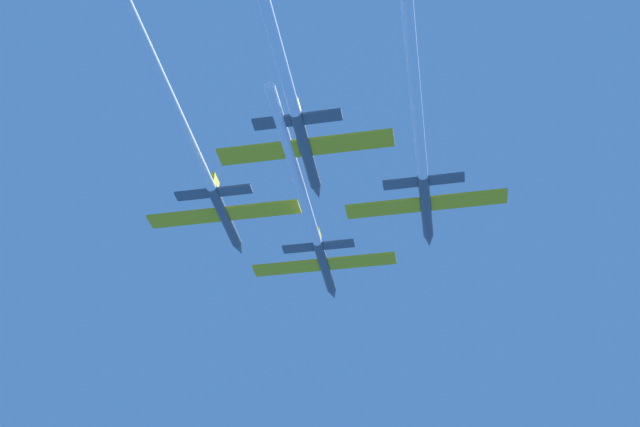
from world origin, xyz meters
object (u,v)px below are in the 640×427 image
object	(u,v)px
jet_right_wing	(420,145)
jet_slot	(289,91)
jet_left_wing	(199,160)
jet_lead	(313,228)

from	to	relation	value
jet_right_wing	jet_slot	bearing A→B (deg)	-139.01
jet_right_wing	jet_slot	world-z (taller)	jet_right_wing
jet_left_wing	jet_lead	bearing A→B (deg)	51.48
jet_lead	jet_left_wing	world-z (taller)	jet_left_wing
jet_lead	jet_right_wing	xyz separation A→B (m)	(14.25, -12.84, 0.31)
jet_lead	jet_right_wing	distance (m)	19.18
jet_right_wing	jet_left_wing	bearing A→B (deg)	-178.31
jet_left_wing	jet_right_wing	distance (m)	25.08
jet_slot	jet_left_wing	bearing A→B (deg)	141.58
jet_left_wing	jet_right_wing	xyz separation A→B (m)	(25.06, 0.74, -0.90)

